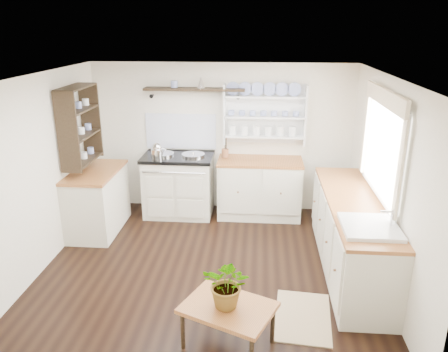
{
  "coord_description": "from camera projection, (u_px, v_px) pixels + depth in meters",
  "views": [
    {
      "loc": [
        0.58,
        -4.69,
        2.82
      ],
      "look_at": [
        0.17,
        0.25,
        1.1
      ],
      "focal_mm": 35.0,
      "sensor_mm": 36.0,
      "label": 1
    }
  ],
  "objects": [
    {
      "name": "window",
      "position": [
        382.0,
        144.0,
        4.86
      ],
      "size": [
        0.08,
        1.55,
        1.22
      ],
      "color": "white",
      "rests_on": "wall_right"
    },
    {
      "name": "wall_right",
      "position": [
        386.0,
        184.0,
        4.85
      ],
      "size": [
        0.02,
        3.8,
        2.3
      ],
      "primitive_type": "cube",
      "color": "silver",
      "rests_on": "ground"
    },
    {
      "name": "aga_cooker",
      "position": [
        179.0,
        184.0,
        6.76
      ],
      "size": [
        1.06,
        0.74,
        0.98
      ],
      "color": "beige",
      "rests_on": "floor"
    },
    {
      "name": "left_cabinets",
      "position": [
        97.0,
        200.0,
        6.22
      ],
      "size": [
        0.62,
        1.13,
        0.9
      ],
      "color": "beige",
      "rests_on": "floor"
    },
    {
      "name": "plate_rack",
      "position": [
        265.0,
        113.0,
        6.58
      ],
      "size": [
        1.2,
        0.22,
        0.9
      ],
      "color": "white",
      "rests_on": "wall_back"
    },
    {
      "name": "back_cabinets",
      "position": [
        259.0,
        187.0,
        6.7
      ],
      "size": [
        1.27,
        0.63,
        0.9
      ],
      "color": "beige",
      "rests_on": "floor"
    },
    {
      "name": "ceiling",
      "position": [
        206.0,
        77.0,
        4.63
      ],
      "size": [
        4.0,
        3.8,
        0.01
      ],
      "primitive_type": "cube",
      "color": "white",
      "rests_on": "wall_back"
    },
    {
      "name": "belfast_sink",
      "position": [
        369.0,
        238.0,
        4.38
      ],
      "size": [
        0.55,
        0.6,
        0.45
      ],
      "color": "white",
      "rests_on": "right_cabinets"
    },
    {
      "name": "potted_plant",
      "position": [
        228.0,
        284.0,
        3.85
      ],
      "size": [
        0.49,
        0.45,
        0.46
      ],
      "primitive_type": "imported",
      "rotation": [
        0.0,
        0.0,
        -0.25
      ],
      "color": "#3F7233",
      "rests_on": "center_table"
    },
    {
      "name": "center_table",
      "position": [
        228.0,
        310.0,
        3.94
      ],
      "size": [
        0.95,
        0.83,
        0.43
      ],
      "rotation": [
        0.0,
        0.0,
        -0.41
      ],
      "color": "brown",
      "rests_on": "floor"
    },
    {
      "name": "kettle",
      "position": [
        158.0,
        151.0,
        6.48
      ],
      "size": [
        0.19,
        0.19,
        0.23
      ],
      "primitive_type": null,
      "color": "silver",
      "rests_on": "aga_cooker"
    },
    {
      "name": "wall_back",
      "position": [
        222.0,
        138.0,
        6.8
      ],
      "size": [
        4.0,
        0.02,
        2.3
      ],
      "primitive_type": "cube",
      "color": "silver",
      "rests_on": "ground"
    },
    {
      "name": "utensil_crock",
      "position": [
        225.0,
        153.0,
        6.65
      ],
      "size": [
        0.11,
        0.11,
        0.13
      ],
      "primitive_type": "cylinder",
      "color": "brown",
      "rests_on": "back_cabinets"
    },
    {
      "name": "floor_rug",
      "position": [
        303.0,
        317.0,
        4.45
      ],
      "size": [
        0.63,
        0.9,
        0.02
      ],
      "primitive_type": "cube",
      "rotation": [
        0.0,
        0.0,
        -0.09
      ],
      "color": "#966F57",
      "rests_on": "floor"
    },
    {
      "name": "left_shelving",
      "position": [
        80.0,
        125.0,
        5.87
      ],
      "size": [
        0.28,
        0.8,
        1.05
      ],
      "primitive_type": "cube",
      "color": "black",
      "rests_on": "wall_left"
    },
    {
      "name": "high_shelf",
      "position": [
        194.0,
        90.0,
        6.47
      ],
      "size": [
        1.5,
        0.29,
        0.16
      ],
      "color": "black",
      "rests_on": "wall_back"
    },
    {
      "name": "floor",
      "position": [
        209.0,
        266.0,
        5.39
      ],
      "size": [
        4.0,
        3.8,
        0.01
      ],
      "primitive_type": "cube",
      "color": "black",
      "rests_on": "ground"
    },
    {
      "name": "right_cabinets",
      "position": [
        351.0,
        234.0,
        5.2
      ],
      "size": [
        0.62,
        2.43,
        0.9
      ],
      "color": "beige",
      "rests_on": "floor"
    },
    {
      "name": "wall_left",
      "position": [
        40.0,
        174.0,
        5.17
      ],
      "size": [
        0.02,
        3.8,
        2.3
      ],
      "primitive_type": "cube",
      "color": "silver",
      "rests_on": "ground"
    }
  ]
}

